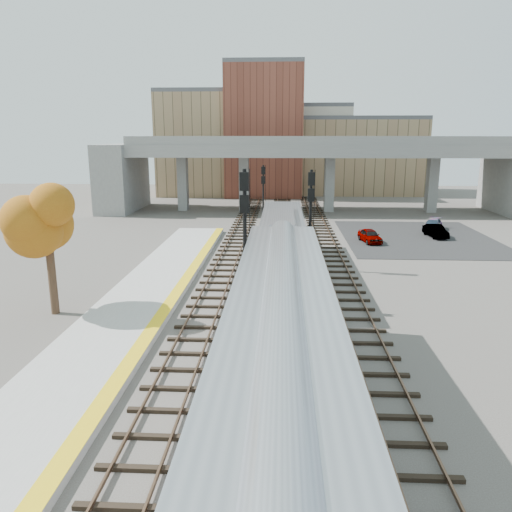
% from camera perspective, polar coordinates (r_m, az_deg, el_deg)
% --- Properties ---
extents(ground, '(160.00, 160.00, 0.00)m').
position_cam_1_polar(ground, '(22.06, 0.20, -12.14)').
color(ground, '#47423D').
rests_on(ground, ground).
extents(platform, '(4.50, 60.00, 0.35)m').
position_cam_1_polar(platform, '(23.45, -18.12, -10.77)').
color(platform, '#9E9E99').
rests_on(platform, ground).
extents(yellow_strip, '(0.70, 60.00, 0.01)m').
position_cam_1_polar(yellow_strip, '(22.78, -13.61, -10.70)').
color(yellow_strip, yellow).
rests_on(yellow_strip, platform).
extents(tracks, '(10.70, 95.00, 0.25)m').
position_cam_1_polar(tracks, '(33.71, 2.83, -2.79)').
color(tracks, black).
rests_on(tracks, ground).
extents(overpass, '(54.00, 12.00, 9.50)m').
position_cam_1_polar(overpass, '(65.07, 6.59, 10.20)').
color(overpass, slate).
rests_on(overpass, ground).
extents(buildings_far, '(43.00, 21.00, 20.60)m').
position_cam_1_polar(buildings_far, '(86.43, 3.28, 12.46)').
color(buildings_far, '#947B56').
rests_on(buildings_far, ground).
extents(parking_lot, '(14.00, 18.00, 0.04)m').
position_cam_1_polar(parking_lot, '(50.50, 17.91, 2.03)').
color(parking_lot, black).
rests_on(parking_lot, ground).
extents(locomotive, '(3.02, 19.05, 4.10)m').
position_cam_1_polar(locomotive, '(34.98, 3.00, 1.54)').
color(locomotive, '#A8AAB2').
rests_on(locomotive, ground).
extents(coach, '(3.03, 25.00, 5.00)m').
position_cam_1_polar(coach, '(13.44, 2.86, -16.74)').
color(coach, '#A8AAB2').
rests_on(coach, ground).
extents(signal_mast_near, '(0.60, 0.64, 7.83)m').
position_cam_1_polar(signal_mast_near, '(27.92, -1.30, 2.11)').
color(signal_mast_near, '#9E9E99').
rests_on(signal_mast_near, ground).
extents(signal_mast_mid, '(0.60, 0.64, 7.25)m').
position_cam_1_polar(signal_mast_mid, '(36.03, 6.22, 4.03)').
color(signal_mast_mid, '#9E9E99').
rests_on(signal_mast_mid, ground).
extents(signal_mast_far, '(0.60, 0.64, 6.48)m').
position_cam_1_polar(signal_mast_far, '(54.72, 0.83, 6.81)').
color(signal_mast_far, '#9E9E99').
rests_on(signal_mast_far, ground).
extents(tree, '(3.60, 3.60, 7.21)m').
position_cam_1_polar(tree, '(28.68, -22.85, 4.05)').
color(tree, '#382619').
rests_on(tree, ground).
extents(car_a, '(2.04, 3.76, 1.22)m').
position_cam_1_polar(car_a, '(46.85, 12.89, 2.27)').
color(car_a, '#99999E').
rests_on(car_a, parking_lot).
extents(car_b, '(1.70, 3.77, 1.20)m').
position_cam_1_polar(car_b, '(51.00, 19.84, 2.70)').
color(car_b, '#99999E').
rests_on(car_b, parking_lot).
extents(car_c, '(3.08, 4.30, 1.16)m').
position_cam_1_polar(car_c, '(54.71, 19.54, 3.39)').
color(car_c, '#99999E').
rests_on(car_c, parking_lot).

